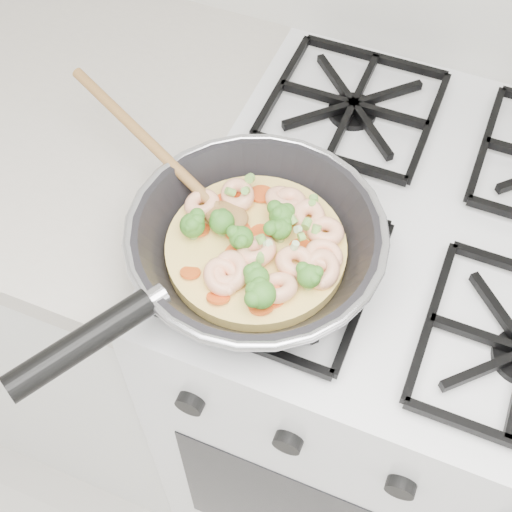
% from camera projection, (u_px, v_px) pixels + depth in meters
% --- Properties ---
extents(stove, '(0.60, 0.60, 0.92)m').
position_uv_depth(stove, '(378.00, 370.00, 1.28)').
color(stove, white).
rests_on(stove, ground).
extents(counter_left, '(1.00, 0.60, 0.90)m').
position_uv_depth(counter_left, '(4.00, 236.00, 1.46)').
color(counter_left, white).
rests_on(counter_left, ground).
extents(skillet, '(0.46, 0.43, 0.10)m').
position_uv_depth(skillet, '(253.00, 244.00, 0.82)').
color(skillet, black).
rests_on(skillet, stove).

